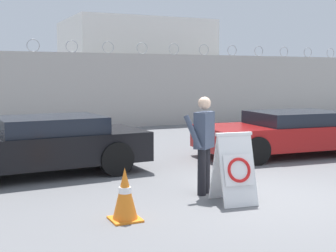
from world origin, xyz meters
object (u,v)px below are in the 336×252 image
object	(u,v)px
barricade_sign	(235,168)
traffic_cone_near	(125,194)
security_guard	(204,141)
parked_car_front_coupe	(43,144)
parked_car_rear_sedan	(289,132)

from	to	relation	value
barricade_sign	traffic_cone_near	bearing A→B (deg)	-169.48
barricade_sign	traffic_cone_near	size ratio (longest dim) A/B	1.50
barricade_sign	security_guard	xyz separation A→B (m)	(-0.18, 0.71, 0.37)
parked_car_front_coupe	parked_car_rear_sedan	xyz separation A→B (m)	(6.22, -0.28, -0.04)
barricade_sign	parked_car_rear_sedan	distance (m)	4.99
barricade_sign	security_guard	size ratio (longest dim) A/B	0.68
traffic_cone_near	parked_car_front_coupe	bearing A→B (deg)	98.06
barricade_sign	parked_car_front_coupe	world-z (taller)	parked_car_front_coupe
barricade_sign	security_guard	bearing A→B (deg)	110.92
security_guard	traffic_cone_near	bearing A→B (deg)	-12.36
traffic_cone_near	parked_car_rear_sedan	xyz separation A→B (m)	(5.70, 3.38, 0.21)
barricade_sign	parked_car_front_coupe	distance (m)	4.30
parked_car_rear_sedan	traffic_cone_near	bearing A→B (deg)	35.02
parked_car_front_coupe	security_guard	bearing A→B (deg)	125.79
security_guard	traffic_cone_near	xyz separation A→B (m)	(-1.75, -0.83, -0.57)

